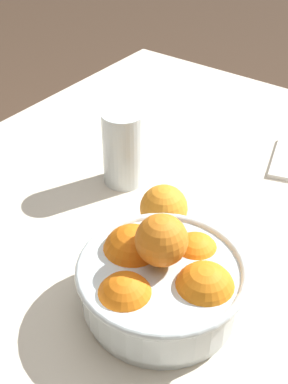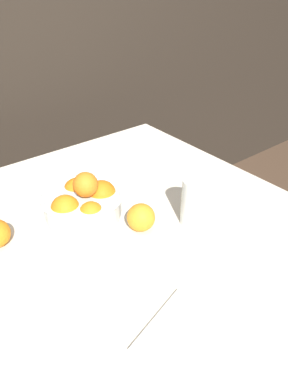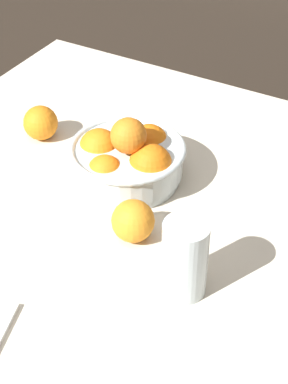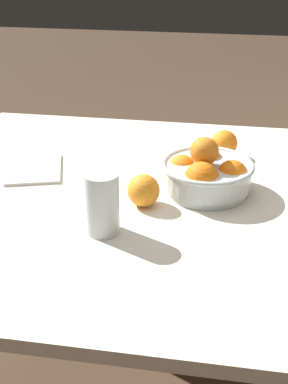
{
  "view_description": "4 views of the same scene",
  "coord_description": "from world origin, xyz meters",
  "views": [
    {
      "loc": [
        -0.32,
        0.56,
        1.3
      ],
      "look_at": [
        0.07,
        0.03,
        0.81
      ],
      "focal_mm": 50.0,
      "sensor_mm": 36.0,
      "label": 1
    },
    {
      "loc": [
        -0.44,
        -0.63,
        1.36
      ],
      "look_at": [
        0.11,
        0.07,
        0.8
      ],
      "focal_mm": 35.0,
      "sensor_mm": 36.0,
      "label": 2
    },
    {
      "loc": [
        0.47,
        -0.7,
        1.51
      ],
      "look_at": [
        0.03,
        0.08,
        0.78
      ],
      "focal_mm": 60.0,
      "sensor_mm": 36.0,
      "label": 3
    },
    {
      "loc": [
        1.14,
        0.19,
        1.34
      ],
      "look_at": [
        0.08,
        0.01,
        0.79
      ],
      "focal_mm": 50.0,
      "sensor_mm": 36.0,
      "label": 4
    }
  ],
  "objects": [
    {
      "name": "orange_loose_front",
      "position": [
        0.05,
        0.01,
        0.77
      ],
      "size": [
        0.08,
        0.08,
        0.08
      ],
      "primitive_type": "sphere",
      "color": "orange",
      "rests_on": "dining_table"
    },
    {
      "name": "fruit_bowl",
      "position": [
        -0.04,
        0.15,
        0.79
      ],
      "size": [
        0.23,
        0.23,
        0.14
      ],
      "color": "silver",
      "rests_on": "dining_table"
    },
    {
      "name": "juice_glass",
      "position": [
        0.18,
        -0.06,
        0.8
      ],
      "size": [
        0.07,
        0.07,
        0.14
      ],
      "color": "#F4A314",
      "rests_on": "dining_table"
    },
    {
      "name": "dining_table",
      "position": [
        0.0,
        0.0,
        0.66
      ],
      "size": [
        1.06,
        1.17,
        0.74
      ],
      "color": "beige",
      "rests_on": "ground_plane"
    }
  ]
}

